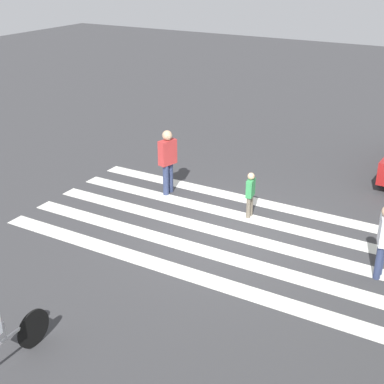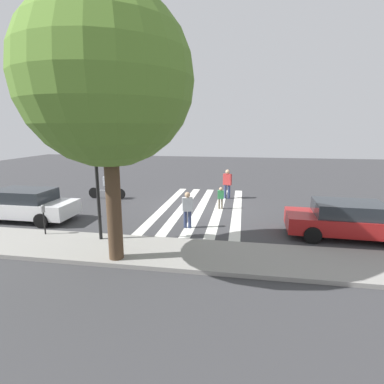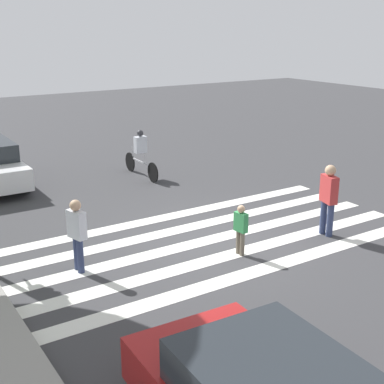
{
  "view_description": "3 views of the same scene",
  "coord_description": "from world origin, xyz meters",
  "views": [
    {
      "loc": [
        9.99,
        4.66,
        6.03
      ],
      "look_at": [
        0.66,
        -0.67,
        1.2
      ],
      "focal_mm": 50.0,
      "sensor_mm": 36.0,
      "label": 1
    },
    {
      "loc": [
        -2.18,
        15.51,
        4.21
      ],
      "look_at": [
        0.47,
        0.01,
        0.87
      ],
      "focal_mm": 28.0,
      "sensor_mm": 36.0,
      "label": 2
    },
    {
      "loc": [
        -9.84,
        6.94,
        4.98
      ],
      "look_at": [
        0.46,
        0.29,
        1.13
      ],
      "focal_mm": 50.0,
      "sensor_mm": 36.0,
      "label": 3
    }
  ],
  "objects": [
    {
      "name": "ground_plane",
      "position": [
        0.0,
        0.0,
        0.0
      ],
      "size": [
        60.0,
        60.0,
        0.0
      ],
      "primitive_type": "plane",
      "color": "#38383A"
    },
    {
      "name": "pedestrian_child_with_backpack",
      "position": [
        0.09,
        3.36,
        0.89
      ],
      "size": [
        0.47,
        0.31,
        1.58
      ],
      "rotation": [
        0.0,
        0.0,
        0.27
      ],
      "color": "navy",
      "rests_on": "ground_plane"
    },
    {
      "name": "pedestrian_adult_tall_backpack",
      "position": [
        -1.07,
        -0.02,
        0.66
      ],
      "size": [
        0.34,
        0.18,
        1.17
      ],
      "rotation": [
        0.0,
        0.0,
        3.26
      ],
      "color": "#6B6051",
      "rests_on": "ground_plane"
    },
    {
      "name": "pedestrian_adult_yellow_jacket",
      "position": [
        -1.28,
        -2.53,
        1.01
      ],
      "size": [
        0.54,
        0.35,
        1.79
      ],
      "rotation": [
        0.0,
        0.0,
        2.87
      ],
      "color": "navy",
      "rests_on": "ground_plane"
    },
    {
      "name": "crosswalk_stripes",
      "position": [
        0.0,
        0.0,
        0.0
      ],
      "size": [
        4.37,
        10.0,
        0.01
      ],
      "color": "silver",
      "rests_on": "ground_plane"
    }
  ]
}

